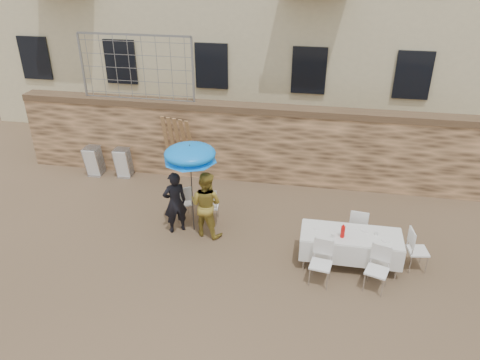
% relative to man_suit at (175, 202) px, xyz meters
% --- Properties ---
extents(ground, '(80.00, 80.00, 0.00)m').
position_rel_man_suit_xyz_m(ground, '(1.11, -1.97, -0.78)').
color(ground, brown).
rests_on(ground, ground).
extents(stone_wall, '(13.00, 0.50, 2.20)m').
position_rel_man_suit_xyz_m(stone_wall, '(1.11, 3.03, 0.32)').
color(stone_wall, '#926C49').
rests_on(stone_wall, ground).
extents(chain_link_fence, '(3.20, 0.06, 1.80)m').
position_rel_man_suit_xyz_m(chain_link_fence, '(-1.89, 3.03, 2.32)').
color(chain_link_fence, gray).
rests_on(chain_link_fence, stone_wall).
extents(man_suit, '(0.68, 0.63, 1.56)m').
position_rel_man_suit_xyz_m(man_suit, '(0.00, 0.00, 0.00)').
color(man_suit, black).
rests_on(man_suit, ground).
extents(woman_dress, '(0.93, 0.81, 1.63)m').
position_rel_man_suit_xyz_m(woman_dress, '(0.75, 0.00, 0.03)').
color(woman_dress, gold).
rests_on(woman_dress, ground).
extents(umbrella, '(1.22, 1.22, 2.08)m').
position_rel_man_suit_xyz_m(umbrella, '(0.40, 0.10, 1.18)').
color(umbrella, '#3F3F44').
rests_on(umbrella, ground).
extents(couple_chair_left, '(0.66, 0.66, 0.96)m').
position_rel_man_suit_xyz_m(couple_chair_left, '(0.00, 0.55, -0.30)').
color(couple_chair_left, white).
rests_on(couple_chair_left, ground).
extents(couple_chair_right, '(0.53, 0.53, 0.96)m').
position_rel_man_suit_xyz_m(couple_chair_right, '(0.70, 0.55, -0.30)').
color(couple_chair_right, white).
rests_on(couple_chair_right, ground).
extents(banquet_table, '(2.10, 0.85, 0.78)m').
position_rel_man_suit_xyz_m(banquet_table, '(4.05, -0.58, -0.05)').
color(banquet_table, white).
rests_on(banquet_table, ground).
extents(soda_bottle, '(0.09, 0.09, 0.26)m').
position_rel_man_suit_xyz_m(soda_bottle, '(3.85, -0.73, 0.12)').
color(soda_bottle, red).
rests_on(soda_bottle, banquet_table).
extents(table_chair_front_left, '(0.55, 0.55, 0.96)m').
position_rel_man_suit_xyz_m(table_chair_front_left, '(3.45, -1.33, -0.30)').
color(table_chair_front_left, white).
rests_on(table_chair_front_left, ground).
extents(table_chair_front_right, '(0.61, 0.61, 0.96)m').
position_rel_man_suit_xyz_m(table_chair_front_right, '(4.55, -1.33, -0.30)').
color(table_chair_front_right, white).
rests_on(table_chair_front_right, ground).
extents(table_chair_back, '(0.53, 0.53, 0.96)m').
position_rel_man_suit_xyz_m(table_chair_back, '(4.25, 0.22, -0.30)').
color(table_chair_back, white).
rests_on(table_chair_back, ground).
extents(table_chair_side, '(0.55, 0.55, 0.96)m').
position_rel_man_suit_xyz_m(table_chair_side, '(5.45, -0.48, -0.30)').
color(table_chair_side, white).
rests_on(table_chair_side, ground).
extents(chair_stack_left, '(0.46, 0.55, 0.92)m').
position_rel_man_suit_xyz_m(chair_stack_left, '(-3.26, 2.63, -0.32)').
color(chair_stack_left, white).
rests_on(chair_stack_left, ground).
extents(chair_stack_right, '(0.46, 0.47, 0.92)m').
position_rel_man_suit_xyz_m(chair_stack_right, '(-2.36, 2.63, -0.32)').
color(chair_stack_right, white).
rests_on(chair_stack_right, ground).
extents(wood_planks, '(0.70, 0.20, 2.00)m').
position_rel_man_suit_xyz_m(wood_planks, '(-0.76, 2.70, 0.22)').
color(wood_planks, '#A37749').
rests_on(wood_planks, ground).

